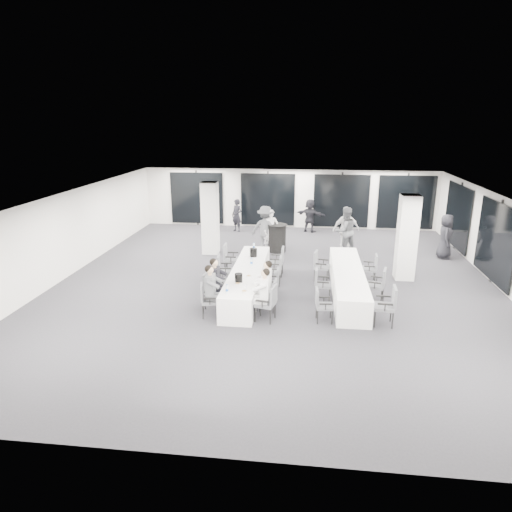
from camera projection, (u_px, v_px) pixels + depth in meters
The scene contains 43 objects.
room at pixel (305, 234), 15.30m from camera, with size 14.04×16.04×2.84m.
column_left at pixel (210, 218), 17.69m from camera, with size 0.60×0.60×2.80m, color silver.
column_right at pixel (407, 238), 14.81m from camera, with size 0.60×0.60×2.80m, color silver.
banquet_table_main at pixel (247, 280), 13.95m from camera, with size 0.90×5.00×0.75m, color white.
banquet_table_side at pixel (348, 282), 13.81m from camera, with size 0.90×5.00×0.75m, color white.
cocktail_table at pixel (277, 238), 18.11m from camera, with size 0.80×0.80×1.11m.
chair_main_left_near at pixel (207, 298), 12.17m from camera, with size 0.54×0.57×0.91m.
chair_main_left_second at pixel (211, 288), 12.76m from camera, with size 0.56×0.61×1.01m.
chair_main_left_mid at pixel (219, 278), 13.75m from camera, with size 0.45×0.50×0.86m.
chair_main_left_fourth at pixel (223, 268), 14.43m from camera, with size 0.56×0.60×0.99m.
chair_main_left_far at pixel (229, 257), 15.54m from camera, with size 0.52×0.59×1.03m.
chair_main_right_near at pixel (268, 301), 11.88m from camera, with size 0.59×0.62×0.98m.
chair_main_right_second at pixel (270, 293), 12.54m from camera, with size 0.47×0.52×0.89m.
chair_main_right_mid at pixel (273, 281), 13.39m from camera, with size 0.48×0.53×0.92m.
chair_main_right_fourth at pixel (276, 269), 14.48m from camera, with size 0.48×0.53×0.92m.
chair_main_right_far at pixel (278, 260), 15.31m from camera, with size 0.51×0.57×1.00m.
chair_side_left_near at pixel (322, 303), 11.86m from camera, with size 0.48×0.53×0.89m.
chair_side_left_mid at pixel (321, 282), 13.34m from camera, with size 0.50×0.55×0.93m.
chair_side_left_far at pixel (320, 264), 14.91m from camera, with size 0.57×0.60×0.97m.
chair_side_right_near at pixel (388, 303), 11.63m from camera, with size 0.56×0.61×1.04m.
chair_side_right_mid at pixel (379, 283), 13.16m from camera, with size 0.60×0.63×0.99m.
chair_side_right_far at pixel (371, 266), 14.74m from camera, with size 0.49×0.54×0.92m.
seated_guest_a at pixel (213, 288), 12.08m from camera, with size 0.50×0.38×1.44m.
seated_guest_b at pixel (217, 280), 12.66m from camera, with size 0.50×0.38×1.44m.
seated_guest_c at pixel (262, 291), 11.84m from camera, with size 0.50×0.38×1.44m.
seated_guest_d at pixel (265, 282), 12.47m from camera, with size 0.50×0.38×1.44m.
standing_guest_a at pixel (271, 228), 18.04m from camera, with size 0.70×0.57×1.93m, color white.
standing_guest_b at pixel (345, 228), 17.66m from camera, with size 1.01×0.62×2.10m, color #54575B.
standing_guest_c at pixel (265, 226), 18.08m from camera, with size 1.33×0.68×2.06m, color #54575B.
standing_guest_d at pixel (346, 226), 17.96m from camera, with size 1.21×0.68×2.06m, color white.
standing_guest_e at pixel (446, 233), 17.17m from camera, with size 0.92×0.56×1.91m, color black.
standing_guest_f at pixel (310, 213), 21.17m from camera, with size 1.61×0.62×1.75m, color black.
standing_guest_g at pixel (237, 213), 21.27m from camera, with size 0.63×0.51×1.73m, color black.
standing_guest_h at pixel (404, 231), 17.52m from camera, with size 0.94×0.57×1.95m, color #54575B.
ice_bucket_near at pixel (239, 278), 12.66m from camera, with size 0.22×0.22×0.25m, color black.
ice_bucket_far at pixel (253, 252), 14.99m from camera, with size 0.24×0.24×0.27m, color black.
water_bottle_a at pixel (227, 289), 11.84m from camera, with size 0.07×0.07×0.23m, color silver.
water_bottle_b at pixel (251, 262), 14.07m from camera, with size 0.08×0.08×0.24m, color silver.
water_bottle_c at pixel (254, 246), 15.80m from camera, with size 0.07×0.07×0.23m, color silver.
plate_a at pixel (238, 283), 12.56m from camera, with size 0.21×0.21×0.03m.
plate_b at pixel (244, 291), 12.01m from camera, with size 0.21×0.21×0.03m.
plate_c at pixel (249, 276), 13.17m from camera, with size 0.19×0.19×0.03m.
wine_glass at pixel (246, 287), 11.94m from camera, with size 0.07×0.07×0.19m.
Camera 1 is at (1.01, -13.83, 5.13)m, focal length 32.00 mm.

